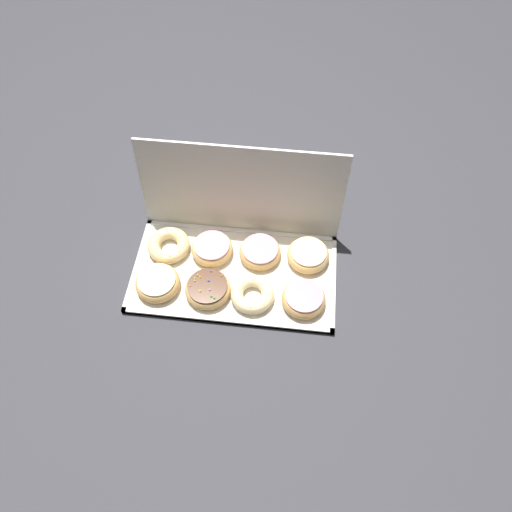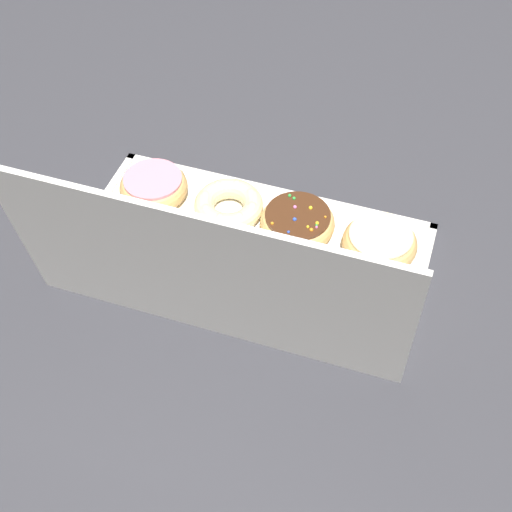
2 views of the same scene
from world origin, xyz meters
TOP-DOWN VIEW (x-y plane):
  - ground_plane at (0.00, 0.00)m, footprint 3.00×3.00m
  - donut_box at (0.00, 0.00)m, footprint 0.54×0.29m
  - box_lid_open at (0.00, 0.17)m, footprint 0.54×0.05m
  - glazed_ring_donut_0 at (-0.19, -0.06)m, footprint 0.12×0.12m
  - sprinkle_donut_1 at (-0.06, -0.06)m, footprint 0.12×0.12m
  - cruller_donut_2 at (0.06, -0.07)m, footprint 0.11×0.11m
  - pink_frosted_donut_3 at (0.19, -0.07)m, footprint 0.11×0.11m
  - cruller_donut_4 at (-0.19, 0.06)m, footprint 0.12×0.12m
  - pink_frosted_donut_5 at (-0.07, 0.06)m, footprint 0.11×0.11m
  - pink_frosted_donut_6 at (0.06, 0.06)m, footprint 0.11×0.11m
  - glazed_ring_donut_7 at (0.19, 0.07)m, footprint 0.11×0.11m

SIDE VIEW (x-z plane):
  - ground_plane at x=0.00m, z-range 0.00..0.00m
  - donut_box at x=0.00m, z-range 0.00..0.01m
  - cruller_donut_2 at x=0.06m, z-range 0.01..0.04m
  - cruller_donut_4 at x=-0.19m, z-range 0.01..0.05m
  - pink_frosted_donut_6 at x=0.06m, z-range 0.01..0.05m
  - sprinkle_donut_1 at x=-0.06m, z-range 0.01..0.05m
  - glazed_ring_donut_0 at x=-0.19m, z-range 0.01..0.05m
  - pink_frosted_donut_5 at x=-0.07m, z-range 0.01..0.05m
  - glazed_ring_donut_7 at x=0.19m, z-range 0.01..0.05m
  - pink_frosted_donut_3 at x=0.19m, z-range 0.01..0.05m
  - box_lid_open at x=0.00m, z-range 0.00..0.28m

